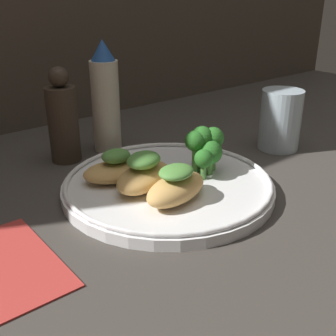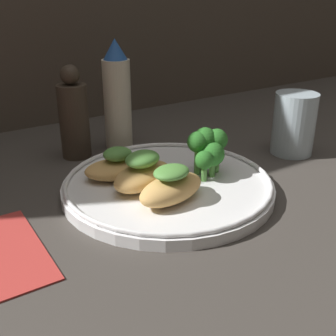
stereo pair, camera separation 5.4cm
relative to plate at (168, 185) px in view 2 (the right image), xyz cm
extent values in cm
cube|color=#3D3833|center=(0.00, 0.00, -1.49)|extent=(180.00, 180.00, 1.00)
cylinder|color=white|center=(0.00, 0.00, -0.29)|extent=(27.66, 27.66, 1.40)
torus|color=white|center=(0.00, 0.00, 0.71)|extent=(27.06, 27.06, 0.60)
ellipsoid|color=tan|center=(-2.48, -4.58, 1.94)|extent=(10.11, 6.68, 3.07)
ellipsoid|color=#518E3D|center=(-2.48, -4.58, 4.17)|extent=(5.35, 4.65, 1.38)
ellipsoid|color=tan|center=(-3.43, 0.54, 1.88)|extent=(10.51, 8.23, 2.95)
ellipsoid|color=#518E3D|center=(-3.43, 0.54, 4.27)|extent=(5.91, 5.34, 1.81)
ellipsoid|color=tan|center=(-4.81, 4.76, 1.65)|extent=(10.03, 7.53, 2.48)
ellipsoid|color=#518E3D|center=(-4.81, 4.76, 3.80)|extent=(4.48, 3.93, 1.82)
cylinder|color=#569942|center=(7.35, -0.68, 2.23)|extent=(1.00, 1.00, 3.64)
sphere|color=#286B23|center=(7.35, -0.68, 5.08)|extent=(2.97, 2.97, 2.97)
cylinder|color=#569942|center=(5.87, -0.02, 2.30)|extent=(1.00, 1.00, 3.79)
sphere|color=#286B23|center=(5.87, -0.02, 5.29)|extent=(3.11, 3.11, 3.11)
cylinder|color=#569942|center=(4.69, 0.19, 2.24)|extent=(0.83, 0.83, 3.66)
sphere|color=#286B23|center=(4.69, 0.19, 5.07)|extent=(2.86, 2.86, 2.86)
cylinder|color=#569942|center=(4.17, -2.24, 1.45)|extent=(0.72, 0.72, 2.08)
sphere|color=#286B23|center=(4.17, -2.24, 3.36)|extent=(2.48, 2.48, 2.48)
cylinder|color=#569942|center=(5.96, -1.65, 1.46)|extent=(0.82, 0.82, 2.11)
sphere|color=#286B23|center=(5.96, -1.65, 3.64)|extent=(3.20, 3.20, 3.20)
cylinder|color=beige|center=(2.15, 18.42, 6.25)|extent=(4.42, 4.42, 14.47)
cone|color=#23519E|center=(2.15, 18.42, 15.07)|extent=(3.76, 3.76, 3.18)
cylinder|color=#382D23|center=(-5.38, 18.42, 4.74)|extent=(4.57, 4.57, 11.45)
sphere|color=#382D23|center=(-5.38, 18.42, 11.95)|extent=(2.97, 2.97, 2.97)
cylinder|color=silver|center=(24.39, 1.00, 3.90)|extent=(6.65, 6.65, 9.79)
camera|label=1|loc=(-31.31, -38.67, 24.26)|focal=45.00mm
camera|label=2|loc=(-26.91, -41.85, 24.26)|focal=45.00mm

